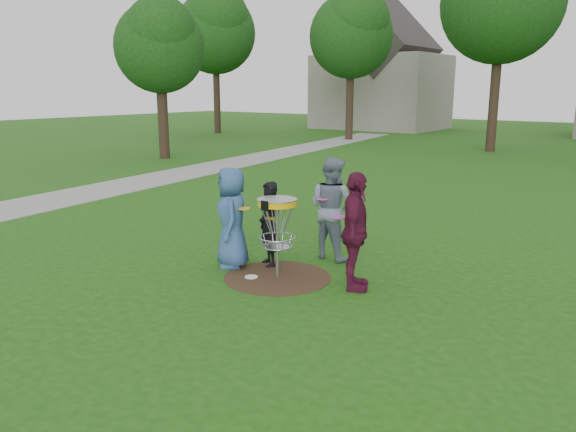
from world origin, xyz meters
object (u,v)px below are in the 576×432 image
Objects in this scene: player_blue at (232,218)px; player_maroon at (355,232)px; player_black at (269,224)px; disc_golf_basket at (277,218)px; player_grey at (332,208)px.

player_maroon is (2.32, 0.25, 0.05)m from player_blue.
disc_golf_basket is at bearing -8.45° from player_black.
player_black is 0.81× the size of player_maroon.
disc_golf_basket is at bearing 92.30° from player_grey.
player_black is 1.25m from player_grey.
player_maroon reaches higher than player_black.
player_blue reaches higher than player_black.
player_blue is 0.94× the size of player_grey.
player_maroon is at bearing 26.52° from player_black.
player_black is at bearing 58.52° from player_maroon.
player_maroon is at bearing 140.84° from player_grey.
player_blue is 1.86m from player_grey.
player_grey is (0.64, 1.05, 0.19)m from player_black.
player_maroon is (1.83, -0.18, 0.18)m from player_black.
disc_golf_basket is (-0.12, -1.50, 0.07)m from player_grey.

